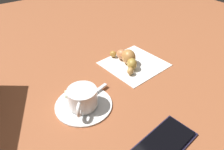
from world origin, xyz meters
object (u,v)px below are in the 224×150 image
(saucer, at_px, (84,104))
(sugar_packet, at_px, (76,92))
(napkin, at_px, (134,64))
(cell_phone, at_px, (162,144))
(espresso_cup, at_px, (82,98))
(croissant, at_px, (127,58))
(teaspoon, at_px, (84,100))

(saucer, bearing_deg, sugar_packet, 87.18)
(saucer, xyz_separation_m, sugar_packet, (0.00, 0.04, 0.01))
(napkin, height_order, cell_phone, cell_phone)
(saucer, relative_size, napkin, 0.81)
(espresso_cup, distance_m, croissant, 0.22)
(teaspoon, distance_m, napkin, 0.22)
(espresso_cup, bearing_deg, cell_phone, -67.89)
(teaspoon, bearing_deg, napkin, 16.11)
(saucer, relative_size, teaspoon, 1.17)
(saucer, height_order, sugar_packet, sugar_packet)
(teaspoon, bearing_deg, espresso_cup, -130.73)
(sugar_packet, bearing_deg, saucer, 110.82)
(saucer, distance_m, croissant, 0.22)
(espresso_cup, height_order, cell_phone, espresso_cup)
(saucer, distance_m, cell_phone, 0.21)
(croissant, bearing_deg, cell_phone, -115.11)
(saucer, bearing_deg, croissant, 21.79)
(teaspoon, distance_m, cell_phone, 0.21)
(croissant, bearing_deg, espresso_cup, -157.31)
(espresso_cup, relative_size, napkin, 0.48)
(espresso_cup, bearing_deg, napkin, 18.19)
(espresso_cup, distance_m, sugar_packet, 0.05)
(saucer, xyz_separation_m, teaspoon, (0.01, 0.01, 0.01))
(napkin, xyz_separation_m, croissant, (-0.02, 0.01, 0.02))
(cell_phone, bearing_deg, saucer, 110.52)
(saucer, bearing_deg, cell_phone, -69.48)
(sugar_packet, height_order, napkin, sugar_packet)
(croissant, xyz_separation_m, cell_phone, (-0.13, -0.27, -0.02))
(espresso_cup, xyz_separation_m, teaspoon, (0.01, 0.01, -0.02))
(sugar_packet, xyz_separation_m, cell_phone, (0.07, -0.23, -0.01))
(croissant, relative_size, cell_phone, 0.86)
(croissant, bearing_deg, sugar_packet, -169.03)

